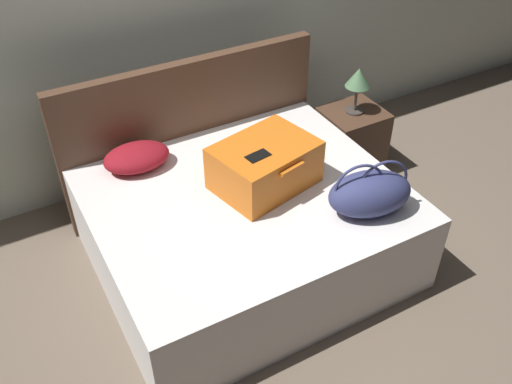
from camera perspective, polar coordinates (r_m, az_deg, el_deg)
ground_plane at (r=3.49m, az=2.31°, el=-10.99°), size 12.00×12.00×0.00m
back_wall at (r=4.00m, az=-10.05°, el=18.22°), size 8.00×0.10×2.60m
bed at (r=3.54m, az=-0.91°, el=-3.75°), size 1.81×1.53×0.55m
headboard at (r=3.96m, az=-6.51°, el=5.96°), size 1.84×0.08×1.07m
hard_case_large at (r=3.35m, az=0.87°, el=2.78°), size 0.66×0.55×0.29m
duffel_bag at (r=3.22m, az=11.42°, el=-0.10°), size 0.54×0.40×0.34m
pillow_near_headboard at (r=3.61m, az=-11.96°, el=3.45°), size 0.43×0.31×0.15m
nightstand at (r=4.42m, az=9.52°, el=5.13°), size 0.44×0.40×0.52m
table_lamp at (r=4.16m, az=10.28°, el=11.10°), size 0.18×0.18×0.35m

